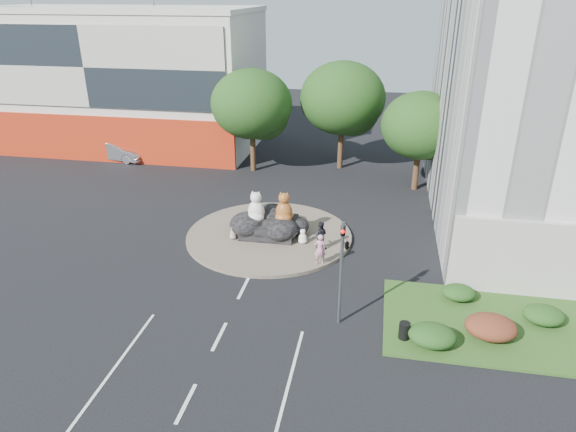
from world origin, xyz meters
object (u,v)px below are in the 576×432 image
Objects in this scene: kitten_calico at (233,232)px; litter_bin at (404,331)px; cat_tabby at (284,207)px; kitten_white at (303,236)px; cat_white at (256,206)px; pedestrian_pink at (320,249)px; parked_car at (118,150)px; pedestrian_dark at (320,235)px.

kitten_calico reaches higher than litter_bin.
kitten_calico is (-2.89, -1.00, -1.43)m from cat_tabby.
kitten_white is 1.22× the size of litter_bin.
cat_white is 1.10× the size of pedestrian_pink.
cat_tabby reaches higher than parked_car.
pedestrian_dark is at bearing -38.42° from kitten_white.
kitten_calico is 0.49× the size of pedestrian_pink.
litter_bin is at bearing -51.04° from cat_tabby.
pedestrian_dark is 8.78m from litter_bin.
kitten_calico is at bearing -123.24° from parked_car.
cat_white is 1.17× the size of pedestrian_dark.
pedestrian_pink is at bearing 97.59° from pedestrian_dark.
litter_bin is at bearing -121.35° from parked_car.
kitten_calico is 0.17× the size of parked_car.
kitten_calico is at bearing -35.88° from pedestrian_pink.
cat_tabby is 2.08× the size of kitten_white.
kitten_white is 1.24m from pedestrian_dark.
parked_car is at bearing -52.96° from pedestrian_pink.
kitten_white is (4.15, 0.18, 0.03)m from kitten_calico.
cat_tabby is at bearing 128.33° from litter_bin.
cat_tabby reaches higher than pedestrian_dark.
kitten_white is at bearing -75.21° from pedestrian_pink.
cat_tabby is at bearing 132.60° from kitten_white.
cat_tabby is 2.87m from pedestrian_dark.
litter_bin is at bearing -69.04° from kitten_white.
parked_car is (-18.63, 13.43, 0.19)m from kitten_white.
kitten_white reaches higher than kitten_calico.
parked_car is 32.36m from litter_bin.
pedestrian_pink is 7.17m from litter_bin.
parked_car is (-19.71, 13.91, -0.18)m from pedestrian_dark.
parked_car is at bearing 144.64° from cat_tabby.
cat_tabby is 2.22× the size of kitten_calico.
cat_white is 20.31m from parked_car.
cat_white is 2.56× the size of litter_bin.
litter_bin is (24.29, -21.37, -0.35)m from parked_car.
litter_bin is (9.82, -7.77, -0.13)m from kitten_calico.
cat_white reaches higher than kitten_calico.
kitten_white is at bearing -23.03° from pedestrian_dark.
pedestrian_dark reaches higher than litter_bin.
pedestrian_dark is (5.23, -0.30, 0.40)m from kitten_calico.
cat_tabby is 21.49m from parked_car.
cat_white is at bearing 66.54° from kitten_calico.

